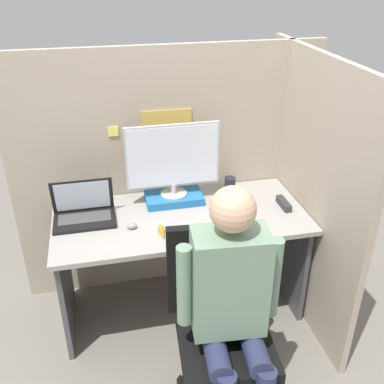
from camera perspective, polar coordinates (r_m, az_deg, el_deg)
name	(u,v)px	position (r m, az deg, el deg)	size (l,w,h in m)	color
ground_plane	(193,345)	(2.93, 0.17, -18.91)	(12.00, 12.00, 0.00)	slate
cubicle_panel_back	(169,173)	(3.00, -2.89, 2.37)	(2.03, 0.05, 1.67)	tan
cubicle_panel_right	(308,192)	(2.86, 14.52, -0.01)	(0.04, 1.34, 1.67)	tan
desk	(181,239)	(2.82, -1.40, -6.05)	(1.53, 0.70, 0.73)	#9E9993
paper_box	(174,198)	(2.87, -2.32, -0.75)	(0.36, 0.20, 0.05)	#236BAD
monitor	(173,158)	(2.75, -2.44, 4.30)	(0.58, 0.17, 0.47)	#B2B2B7
laptop	(84,213)	(2.74, -13.54, -2.57)	(0.36, 0.23, 0.24)	black
mouse	(132,226)	(2.62, -7.62, -4.29)	(0.06, 0.04, 0.03)	gray
stapler	(284,204)	(2.86, 11.57, -1.45)	(0.04, 0.16, 0.04)	#2D2D33
carrot_toy	(162,233)	(2.54, -3.81, -5.20)	(0.04, 0.13, 0.04)	orange
office_chair	(219,321)	(2.37, 3.48, -16.03)	(0.53, 0.58, 0.97)	black
person	(232,300)	(2.09, 5.15, -13.50)	(0.48, 0.41, 1.31)	#282D4C
coffee_mug	(230,185)	(2.98, 4.84, 0.92)	(0.07, 0.07, 0.10)	#232328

